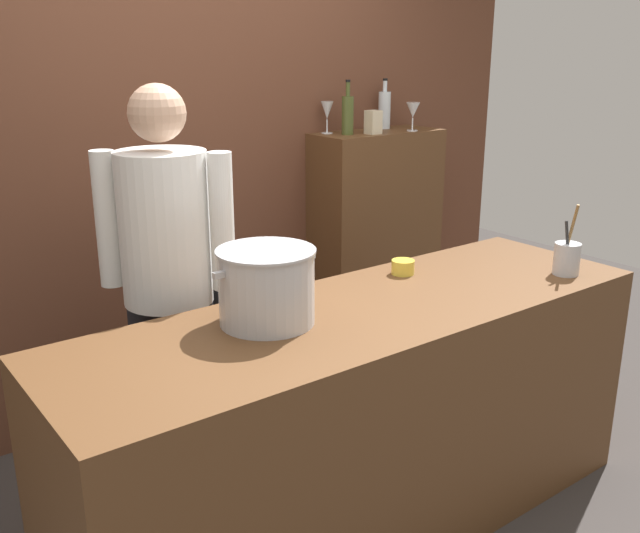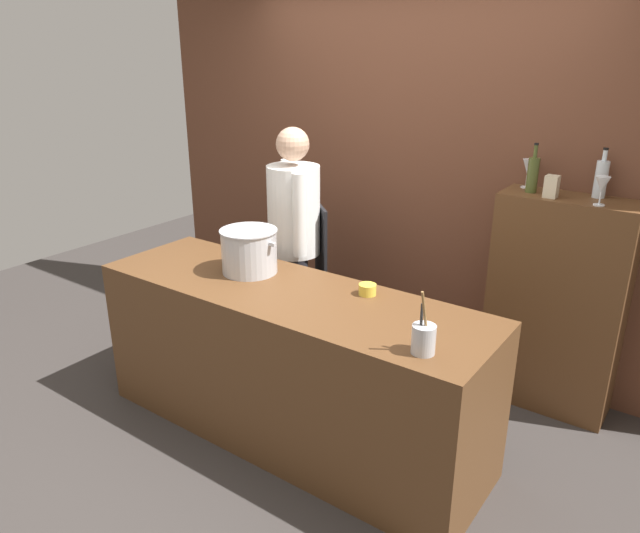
% 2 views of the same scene
% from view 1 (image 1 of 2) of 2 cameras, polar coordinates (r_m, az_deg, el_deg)
% --- Properties ---
extents(ground_plane, '(8.00, 8.00, 0.00)m').
position_cam_1_polar(ground_plane, '(2.95, 3.34, -19.88)').
color(ground_plane, '#383330').
extents(brick_back_panel, '(4.40, 0.10, 3.00)m').
position_cam_1_polar(brick_back_panel, '(3.54, -11.39, 12.41)').
color(brick_back_panel, brown).
rests_on(brick_back_panel, ground_plane).
extents(prep_counter, '(2.29, 0.70, 0.90)m').
position_cam_1_polar(prep_counter, '(2.71, 3.51, -12.27)').
color(prep_counter, brown).
rests_on(prep_counter, ground_plane).
extents(bar_cabinet, '(0.76, 0.32, 1.33)m').
position_cam_1_polar(bar_cabinet, '(4.13, 4.45, 1.56)').
color(bar_cabinet, brown).
rests_on(bar_cabinet, ground_plane).
extents(chef, '(0.45, 0.43, 1.66)m').
position_cam_1_polar(chef, '(2.77, -12.14, -0.26)').
color(chef, black).
rests_on(chef, ground_plane).
extents(stockpot_large, '(0.39, 0.33, 0.25)m').
position_cam_1_polar(stockpot_large, '(2.34, -4.32, -1.61)').
color(stockpot_large, '#B7BABF').
rests_on(stockpot_large, prep_counter).
extents(utensil_crock, '(0.10, 0.10, 0.29)m').
position_cam_1_polar(utensil_crock, '(3.02, 19.23, 0.65)').
color(utensil_crock, '#B7BABF').
rests_on(utensil_crock, prep_counter).
extents(butter_jar, '(0.09, 0.09, 0.06)m').
position_cam_1_polar(butter_jar, '(2.88, 6.68, -0.04)').
color(butter_jar, yellow).
rests_on(butter_jar, prep_counter).
extents(wine_bottle_clear, '(0.07, 0.07, 0.28)m').
position_cam_1_polar(wine_bottle_clear, '(4.13, 5.20, 12.49)').
color(wine_bottle_clear, silver).
rests_on(wine_bottle_clear, bar_cabinet).
extents(wine_bottle_olive, '(0.06, 0.06, 0.28)m').
position_cam_1_polar(wine_bottle_olive, '(3.83, 2.24, 12.15)').
color(wine_bottle_olive, '#475123').
rests_on(wine_bottle_olive, bar_cabinet).
extents(wine_glass_tall, '(0.08, 0.08, 0.16)m').
position_cam_1_polar(wine_glass_tall, '(4.02, 7.48, 12.30)').
color(wine_glass_tall, silver).
rests_on(wine_glass_tall, bar_cabinet).
extents(wine_glass_short, '(0.07, 0.07, 0.17)m').
position_cam_1_polar(wine_glass_short, '(3.87, 0.58, 12.36)').
color(wine_glass_short, silver).
rests_on(wine_glass_short, bar_cabinet).
extents(spice_tin_cream, '(0.07, 0.07, 0.12)m').
position_cam_1_polar(spice_tin_cream, '(3.87, 4.30, 11.49)').
color(spice_tin_cream, beige).
rests_on(spice_tin_cream, bar_cabinet).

